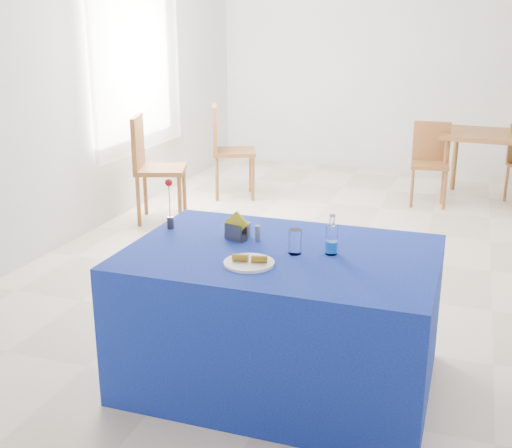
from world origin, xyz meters
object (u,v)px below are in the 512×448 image
at_px(blue_table, 280,317).
at_px(chair_win_a, 151,161).
at_px(plate, 249,263).
at_px(chair_bg_left, 430,157).
at_px(oak_table, 510,141).
at_px(water_bottle, 331,241).
at_px(chair_win_b, 226,144).

xyz_separation_m(blue_table, chair_win_a, (-2.07, 2.48, 0.22)).
distance_m(plate, chair_bg_left, 4.34).
relative_size(blue_table, chair_bg_left, 1.82).
xyz_separation_m(oak_table, chair_bg_left, (-0.80, -0.29, -0.17)).
relative_size(oak_table, chair_win_a, 1.40).
height_order(water_bottle, chair_win_a, chair_win_a).
relative_size(plate, oak_table, 0.17).
bearing_deg(plate, chair_bg_left, 82.48).
bearing_deg(chair_win_b, chair_win_a, 139.66).
relative_size(plate, chair_win_b, 0.24).
bearing_deg(water_bottle, chair_win_a, 133.68).
relative_size(plate, blue_table, 0.16).
bearing_deg(blue_table, oak_table, 73.68).
bearing_deg(chair_win_b, water_bottle, -173.30).
relative_size(blue_table, oak_table, 1.10).
height_order(plate, oak_table, plate).
height_order(oak_table, chair_win_a, chair_win_a).
xyz_separation_m(blue_table, chair_win_b, (-1.72, 3.58, 0.22)).
relative_size(chair_bg_left, chair_win_a, 0.84).
bearing_deg(chair_win_b, oak_table, -98.11).
bearing_deg(chair_win_b, chair_bg_left, -100.27).
bearing_deg(blue_table, chair_win_a, 129.91).
bearing_deg(oak_table, chair_win_b, -165.65).
distance_m(oak_table, chair_win_b, 3.09).
distance_m(water_bottle, chair_win_b, 4.06).
xyz_separation_m(chair_win_a, chair_win_b, (0.35, 1.10, -0.01)).
height_order(chair_bg_left, chair_win_a, chair_win_a).
relative_size(plate, chair_win_a, 0.24).
relative_size(blue_table, chair_win_b, 1.55).
bearing_deg(chair_win_a, plate, -162.71).
relative_size(plate, chair_bg_left, 0.29).
distance_m(blue_table, chair_win_b, 3.98).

